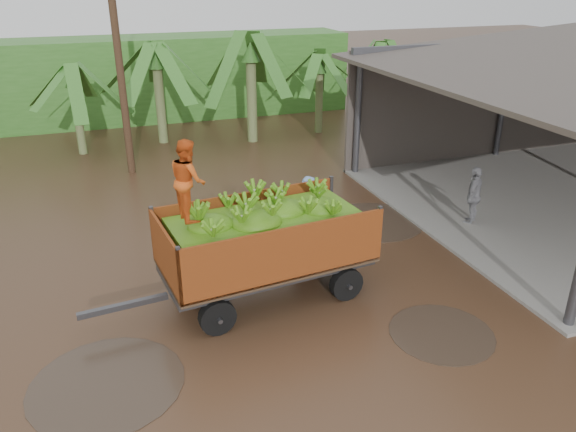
% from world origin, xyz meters
% --- Properties ---
extents(ground, '(100.00, 100.00, 0.00)m').
position_xyz_m(ground, '(0.00, 0.00, 0.00)').
color(ground, black).
rests_on(ground, ground).
extents(hedge_north, '(22.00, 3.00, 3.60)m').
position_xyz_m(hedge_north, '(-2.00, 16.00, 1.80)').
color(hedge_north, '#2D661E').
rests_on(hedge_north, ground).
extents(banana_trailer, '(5.95, 2.49, 3.51)m').
position_xyz_m(banana_trailer, '(0.16, -0.63, 1.29)').
color(banana_trailer, '#A64817').
rests_on(banana_trailer, ground).
extents(man_blue, '(0.75, 0.58, 1.81)m').
position_xyz_m(man_blue, '(1.83, 1.26, 0.90)').
color(man_blue, '#6B8EC3').
rests_on(man_blue, ground).
extents(man_grey, '(1.00, 0.89, 1.63)m').
position_xyz_m(man_grey, '(6.45, 0.95, 0.81)').
color(man_grey, gray).
rests_on(man_grey, ground).
extents(utility_pole, '(1.20, 0.24, 7.63)m').
position_xyz_m(utility_pole, '(-1.78, 8.35, 3.87)').
color(utility_pole, '#47301E').
rests_on(utility_pole, ground).
extents(banana_plants, '(24.59, 18.00, 4.24)m').
position_xyz_m(banana_plants, '(-4.10, 7.43, 1.87)').
color(banana_plants, '#2D661E').
rests_on(banana_plants, ground).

